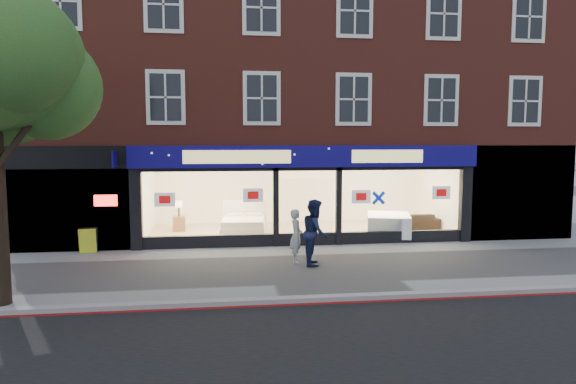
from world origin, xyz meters
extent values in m
plane|color=gray|center=(0.00, 0.00, 0.00)|extent=(120.00, 120.00, 0.00)
cube|color=#8C0A07|center=(0.00, -3.10, 0.01)|extent=(60.00, 0.10, 0.01)
cube|color=gray|center=(0.00, -2.90, 0.06)|extent=(60.00, 0.25, 0.12)
cube|color=tan|center=(0.00, 5.25, 0.05)|extent=(11.00, 4.50, 0.10)
cube|color=maroon|center=(0.00, 7.00, 6.65)|extent=(19.00, 8.00, 6.70)
cube|color=#0E0666|center=(0.00, 2.88, 2.95)|extent=(11.40, 0.28, 0.70)
cube|color=black|center=(0.00, 3.08, 0.20)|extent=(11.00, 0.18, 0.40)
cube|color=black|center=(-5.50, 3.05, 1.30)|extent=(0.35, 0.30, 2.60)
cube|color=black|center=(5.50, 3.05, 1.30)|extent=(0.35, 0.30, 2.60)
cube|color=white|center=(-3.25, 3.00, 1.45)|extent=(4.20, 0.02, 2.10)
cube|color=white|center=(3.25, 3.00, 1.45)|extent=(4.20, 0.02, 2.10)
cube|color=white|center=(0.00, 3.25, 1.15)|extent=(1.80, 0.02, 2.10)
cube|color=silver|center=(0.00, 7.50, 1.30)|extent=(11.00, 0.20, 2.60)
cube|color=#FFEAC6|center=(0.00, 5.25, 2.60)|extent=(11.00, 4.50, 0.12)
cube|color=black|center=(-7.60, 3.30, 1.65)|extent=(3.80, 0.60, 3.30)
cube|color=#FF140C|center=(-6.40, 2.95, 1.60)|extent=(0.70, 0.04, 0.35)
cube|color=black|center=(7.50, 3.20, 1.65)|extent=(4.00, 0.40, 3.30)
sphere|color=#2D511E|center=(-6.80, -2.60, 5.40)|extent=(2.40, 2.40, 2.40)
cube|color=white|center=(-2.04, 4.91, 0.26)|extent=(1.72, 1.97, 0.32)
cube|color=white|center=(-2.04, 4.91, 0.53)|extent=(1.65, 1.89, 0.23)
cube|color=white|center=(-1.95, 5.88, 0.65)|extent=(1.63, 0.28, 1.10)
cube|color=white|center=(-2.32, 5.60, 0.70)|extent=(0.62, 0.35, 0.11)
cube|color=white|center=(-1.64, 5.54, 0.70)|extent=(0.62, 0.35, 0.11)
cube|color=brown|center=(-4.40, 5.77, 0.38)|extent=(0.49, 0.49, 0.55)
cube|color=white|center=(3.10, 4.00, 0.22)|extent=(1.93, 2.20, 0.25)
cube|color=white|center=(3.10, 4.00, 0.47)|extent=(1.93, 2.20, 0.25)
cube|color=white|center=(3.10, 4.00, 0.71)|extent=(1.93, 2.20, 0.25)
imported|color=black|center=(4.34, 5.06, 0.40)|extent=(2.09, 0.86, 0.60)
cube|color=yellow|center=(-6.90, 2.70, 0.39)|extent=(0.55, 0.40, 0.78)
imported|color=#AAAEB2|center=(-0.72, 0.72, 0.76)|extent=(0.41, 0.59, 1.52)
imported|color=#171E40|center=(-0.24, 0.35, 0.92)|extent=(0.85, 1.01, 1.84)
camera|label=1|loc=(-2.81, -13.52, 3.45)|focal=32.00mm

